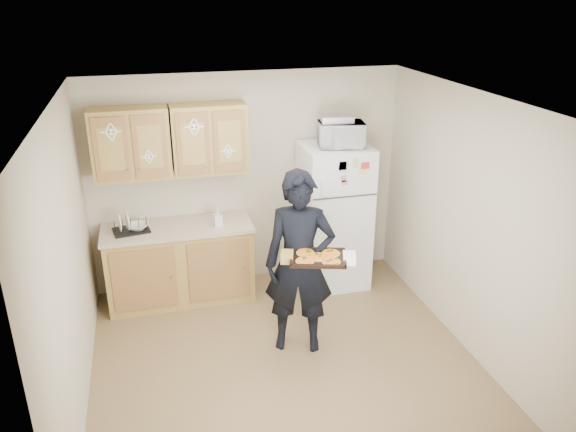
% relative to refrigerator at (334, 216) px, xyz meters
% --- Properties ---
extents(floor, '(3.60, 3.60, 0.00)m').
position_rel_refrigerator_xyz_m(floor, '(-0.95, -1.43, -0.85)').
color(floor, brown).
rests_on(floor, ground).
extents(ceiling, '(3.60, 3.60, 0.00)m').
position_rel_refrigerator_xyz_m(ceiling, '(-0.95, -1.43, 1.65)').
color(ceiling, silver).
rests_on(ceiling, wall_back).
extents(wall_back, '(3.60, 0.04, 2.50)m').
position_rel_refrigerator_xyz_m(wall_back, '(-0.95, 0.37, 0.40)').
color(wall_back, '#BEB29A').
rests_on(wall_back, floor).
extents(wall_front, '(3.60, 0.04, 2.50)m').
position_rel_refrigerator_xyz_m(wall_front, '(-0.95, -3.23, 0.40)').
color(wall_front, '#BEB29A').
rests_on(wall_front, floor).
extents(wall_left, '(0.04, 3.60, 2.50)m').
position_rel_refrigerator_xyz_m(wall_left, '(-2.75, -1.43, 0.40)').
color(wall_left, '#BEB29A').
rests_on(wall_left, floor).
extents(wall_right, '(0.04, 3.60, 2.50)m').
position_rel_refrigerator_xyz_m(wall_right, '(0.85, -1.43, 0.40)').
color(wall_right, '#BEB29A').
rests_on(wall_right, floor).
extents(refrigerator, '(0.75, 0.70, 1.70)m').
position_rel_refrigerator_xyz_m(refrigerator, '(0.00, 0.00, 0.00)').
color(refrigerator, white).
rests_on(refrigerator, floor).
extents(base_cabinet, '(1.60, 0.60, 0.86)m').
position_rel_refrigerator_xyz_m(base_cabinet, '(-1.80, 0.05, -0.42)').
color(base_cabinet, olive).
rests_on(base_cabinet, floor).
extents(countertop, '(1.64, 0.64, 0.04)m').
position_rel_refrigerator_xyz_m(countertop, '(-1.80, 0.05, 0.03)').
color(countertop, '#C4AD97').
rests_on(countertop, base_cabinet).
extents(upper_cab_left, '(0.80, 0.33, 0.75)m').
position_rel_refrigerator_xyz_m(upper_cab_left, '(-2.20, 0.18, 0.98)').
color(upper_cab_left, olive).
rests_on(upper_cab_left, wall_back).
extents(upper_cab_right, '(0.80, 0.33, 0.75)m').
position_rel_refrigerator_xyz_m(upper_cab_right, '(-1.38, 0.18, 0.98)').
color(upper_cab_right, olive).
rests_on(upper_cab_right, wall_back).
extents(cereal_box, '(0.20, 0.07, 0.32)m').
position_rel_refrigerator_xyz_m(cereal_box, '(0.52, 0.24, -0.69)').
color(cereal_box, '#E2BC50').
rests_on(cereal_box, floor).
extents(person, '(0.77, 0.62, 1.82)m').
position_rel_refrigerator_xyz_m(person, '(-0.75, -1.18, 0.06)').
color(person, black).
rests_on(person, floor).
extents(baking_tray, '(0.58, 0.49, 0.04)m').
position_rel_refrigerator_xyz_m(baking_tray, '(-0.66, -1.46, 0.24)').
color(baking_tray, black).
rests_on(baking_tray, person).
extents(pizza_front_left, '(0.17, 0.17, 0.02)m').
position_rel_refrigerator_xyz_m(pizza_front_left, '(-0.79, -1.51, 0.26)').
color(pizza_front_left, orange).
rests_on(pizza_front_left, baking_tray).
extents(pizza_front_right, '(0.17, 0.17, 0.02)m').
position_rel_refrigerator_xyz_m(pizza_front_right, '(-0.57, -1.58, 0.26)').
color(pizza_front_right, orange).
rests_on(pizza_front_right, baking_tray).
extents(pizza_back_left, '(0.17, 0.17, 0.02)m').
position_rel_refrigerator_xyz_m(pizza_back_left, '(-0.74, -1.35, 0.26)').
color(pizza_back_left, orange).
rests_on(pizza_back_left, baking_tray).
extents(pizza_back_right, '(0.17, 0.17, 0.02)m').
position_rel_refrigerator_xyz_m(pizza_back_right, '(-0.52, -1.42, 0.26)').
color(pizza_back_right, orange).
rests_on(pizza_back_right, baking_tray).
extents(pizza_center, '(0.17, 0.17, 0.02)m').
position_rel_refrigerator_xyz_m(pizza_center, '(-0.66, -1.46, 0.26)').
color(pizza_center, orange).
rests_on(pizza_center, baking_tray).
extents(microwave, '(0.54, 0.41, 0.27)m').
position_rel_refrigerator_xyz_m(microwave, '(0.04, -0.05, 0.99)').
color(microwave, white).
rests_on(microwave, refrigerator).
extents(foil_pan, '(0.38, 0.29, 0.07)m').
position_rel_refrigerator_xyz_m(foil_pan, '(-0.01, -0.02, 1.16)').
color(foil_pan, '#B7B7BE').
rests_on(foil_pan, microwave).
extents(dish_rack, '(0.41, 0.34, 0.15)m').
position_rel_refrigerator_xyz_m(dish_rack, '(-2.29, 0.04, 0.12)').
color(dish_rack, black).
rests_on(dish_rack, countertop).
extents(bowl, '(0.29, 0.29, 0.06)m').
position_rel_refrigerator_xyz_m(bowl, '(-2.22, 0.04, 0.10)').
color(bowl, silver).
rests_on(bowl, dish_rack).
extents(soap_bottle, '(0.10, 0.10, 0.19)m').
position_rel_refrigerator_xyz_m(soap_bottle, '(-1.36, -0.04, 0.15)').
color(soap_bottle, white).
rests_on(soap_bottle, countertop).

